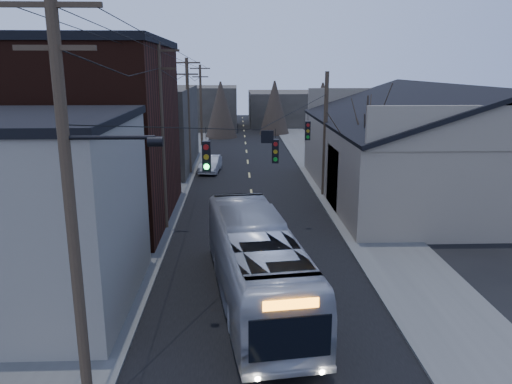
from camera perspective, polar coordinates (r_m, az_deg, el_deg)
road_surface at (r=39.62m, az=-0.70°, el=1.33°), size 9.00×110.00×0.02m
sidewalk_left at (r=39.98m, az=-10.05°, el=1.30°), size 4.00×110.00×0.12m
sidewalk_right at (r=40.30m, az=8.59°, el=1.46°), size 4.00×110.00×0.12m
building_clapboard at (r=20.06m, az=-25.64°, el=-2.59°), size 8.00×8.00×7.00m
building_brick at (r=30.24m, az=-19.61°, el=6.12°), size 10.00×12.00×10.00m
building_left_far at (r=45.73m, az=-12.99°, el=7.13°), size 9.00×14.00×7.00m
warehouse at (r=36.92m, az=20.16°, el=3.77°), size 16.16×20.60×7.73m
building_far_left at (r=74.02m, az=-6.14°, el=9.57°), size 10.00×12.00×6.00m
building_far_right at (r=79.28m, az=3.66°, el=9.56°), size 12.00×14.00×5.00m
bare_tree at (r=30.04m, az=12.32°, el=3.85°), size 0.40×0.40×7.20m
utility_lines at (r=33.05m, az=-5.90°, el=7.39°), size 11.24×45.28×10.50m
bus at (r=19.10m, az=-0.03°, el=-8.04°), size 4.12×11.63×3.17m
parked_car at (r=42.92m, az=-5.22°, el=3.21°), size 1.89×4.37×1.40m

